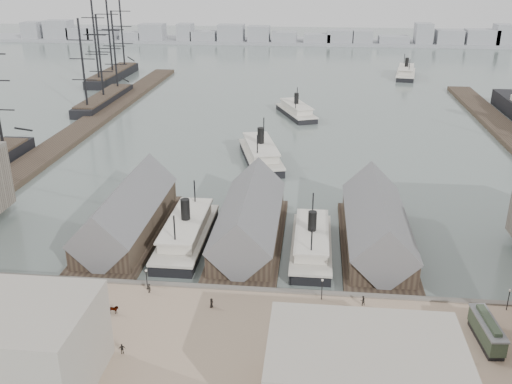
# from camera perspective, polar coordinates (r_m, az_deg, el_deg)

# --- Properties ---
(ground) EXTENTS (900.00, 900.00, 0.00)m
(ground) POSITION_cam_1_polar(r_m,az_deg,el_deg) (105.83, -1.73, -9.09)
(ground) COLOR #53615C
(ground) RESTS_ON ground
(quay) EXTENTS (180.00, 30.00, 2.00)m
(quay) POSITION_cam_1_polar(r_m,az_deg,el_deg) (88.89, -3.52, -15.16)
(quay) COLOR gray
(quay) RESTS_ON ground
(seawall) EXTENTS (180.00, 1.20, 2.30)m
(seawall) POSITION_cam_1_polar(r_m,az_deg,el_deg) (100.84, -2.14, -10.05)
(seawall) COLOR #59544C
(seawall) RESTS_ON ground
(west_wharf) EXTENTS (10.00, 220.00, 1.60)m
(west_wharf) POSITION_cam_1_polar(r_m,az_deg,el_deg) (213.11, -16.53, 6.44)
(west_wharf) COLOR #2D231C
(west_wharf) RESTS_ON ground
(ferry_shed_west) EXTENTS (14.00, 42.00, 12.60)m
(ferry_shed_west) POSITION_cam_1_polar(r_m,az_deg,el_deg) (123.96, -12.70, -2.37)
(ferry_shed_west) COLOR #2D231C
(ferry_shed_west) RESTS_ON ground
(ferry_shed_center) EXTENTS (14.00, 42.00, 12.60)m
(ferry_shed_center) POSITION_cam_1_polar(r_m,az_deg,el_deg) (118.45, -0.67, -2.97)
(ferry_shed_center) COLOR #2D231C
(ferry_shed_center) RESTS_ON ground
(ferry_shed_east) EXTENTS (14.00, 42.00, 12.60)m
(ferry_shed_east) POSITION_cam_1_polar(r_m,az_deg,el_deg) (118.51, 11.94, -3.47)
(ferry_shed_east) COLOR #2D231C
(ferry_shed_east) RESTS_ON ground
(street_bldg_center) EXTENTS (24.00, 16.00, 10.00)m
(street_bldg_center) POSITION_cam_1_polar(r_m,az_deg,el_deg) (75.20, 10.75, -17.75)
(street_bldg_center) COLOR gray
(street_bldg_center) RESTS_ON quay
(lamp_post_near_w) EXTENTS (0.44, 0.44, 3.92)m
(lamp_post_near_w) POSITION_cam_1_polar(r_m,az_deg,el_deg) (100.53, -10.90, -8.22)
(lamp_post_near_w) COLOR black
(lamp_post_near_w) RESTS_ON quay
(lamp_post_near_e) EXTENTS (0.44, 0.44, 3.92)m
(lamp_post_near_e) POSITION_cam_1_polar(r_m,az_deg,el_deg) (96.66, 6.63, -9.26)
(lamp_post_near_e) COLOR black
(lamp_post_near_e) RESTS_ON quay
(lamp_post_far_e) EXTENTS (0.44, 0.44, 3.92)m
(lamp_post_far_e) POSITION_cam_1_polar(r_m,az_deg,el_deg) (101.89, 23.98, -9.45)
(lamp_post_far_e) COLOR black
(lamp_post_far_e) RESTS_ON quay
(far_shore) EXTENTS (500.00, 40.00, 15.72)m
(far_shore) POSITION_cam_1_polar(r_m,az_deg,el_deg) (427.18, 4.17, 15.10)
(far_shore) COLOR gray
(far_shore) RESTS_ON ground
(ferry_docked_west) EXTENTS (8.75, 29.17, 10.42)m
(ferry_docked_west) POSITION_cam_1_polar(r_m,az_deg,el_deg) (119.86, -6.97, -3.99)
(ferry_docked_west) COLOR black
(ferry_docked_west) RESTS_ON ground
(ferry_docked_east) EXTENTS (7.98, 26.60, 9.50)m
(ferry_docked_east) POSITION_cam_1_polar(r_m,az_deg,el_deg) (115.82, 5.57, -5.02)
(ferry_docked_east) COLOR black
(ferry_docked_east) RESTS_ON ground
(ferry_open_near) EXTENTS (16.54, 31.75, 10.87)m
(ferry_open_near) POSITION_cam_1_polar(r_m,az_deg,el_deg) (167.82, 0.47, 3.91)
(ferry_open_near) COLOR black
(ferry_open_near) RESTS_ON ground
(ferry_open_mid) EXTENTS (17.24, 27.50, 9.45)m
(ferry_open_mid) POSITION_cam_1_polar(r_m,az_deg,el_deg) (219.97, 4.03, 8.14)
(ferry_open_mid) COLOR black
(ferry_open_mid) RESTS_ON ground
(ferry_open_far) EXTENTS (13.44, 30.41, 10.49)m
(ferry_open_far) POSITION_cam_1_polar(r_m,az_deg,el_deg) (306.76, 14.76, 11.48)
(ferry_open_far) COLOR black
(ferry_open_far) RESTS_ON ground
(sailing_ship_mid) EXTENTS (8.75, 50.53, 35.95)m
(sailing_ship_mid) POSITION_cam_1_polar(r_m,az_deg,el_deg) (246.08, -14.96, 9.03)
(sailing_ship_mid) COLOR black
(sailing_ship_mid) RESTS_ON ground
(sailing_ship_far) EXTENTS (9.75, 54.16, 40.08)m
(sailing_ship_far) POSITION_cam_1_polar(r_m,az_deg,el_deg) (300.46, -14.12, 11.42)
(sailing_ship_far) COLOR black
(sailing_ship_far) RESTS_ON ground
(tram) EXTENTS (3.45, 10.11, 3.53)m
(tram) POSITION_cam_1_polar(r_m,az_deg,el_deg) (93.41, 22.08, -12.81)
(tram) COLOR black
(tram) RESTS_ON quay
(horse_cart_left) EXTENTS (4.79, 3.38, 1.66)m
(horse_cart_left) POSITION_cam_1_polar(r_m,az_deg,el_deg) (103.70, -21.95, -9.75)
(horse_cart_left) COLOR black
(horse_cart_left) RESTS_ON quay
(horse_cart_center) EXTENTS (4.96, 2.13, 1.56)m
(horse_cart_center) POSITION_cam_1_polar(r_m,az_deg,el_deg) (96.60, -14.55, -11.25)
(horse_cart_center) COLOR black
(horse_cart_center) RESTS_ON quay
(horse_cart_right) EXTENTS (4.64, 1.81, 1.54)m
(horse_cart_right) POSITION_cam_1_polar(r_m,az_deg,el_deg) (87.37, 6.39, -14.56)
(horse_cart_right) COLOR black
(horse_cart_right) RESTS_ON quay
(pedestrian_2) EXTENTS (1.28, 1.15, 1.72)m
(pedestrian_2) POSITION_cam_1_polar(r_m,az_deg,el_deg) (100.49, -10.68, -9.44)
(pedestrian_2) COLOR black
(pedestrian_2) RESTS_ON quay
(pedestrian_3) EXTENTS (1.04, 0.63, 1.66)m
(pedestrian_3) POSITION_cam_1_polar(r_m,az_deg,el_deg) (87.42, -13.23, -15.02)
(pedestrian_3) COLOR black
(pedestrian_3) RESTS_ON quay
(pedestrian_4) EXTENTS (0.70, 0.91, 1.65)m
(pedestrian_4) POSITION_cam_1_polar(r_m,az_deg,el_deg) (95.32, -4.48, -11.00)
(pedestrian_4) COLOR black
(pedestrian_4) RESTS_ON quay
(pedestrian_5) EXTENTS (0.80, 0.81, 1.80)m
(pedestrian_5) POSITION_cam_1_polar(r_m,az_deg,el_deg) (87.34, 5.75, -14.45)
(pedestrian_5) COLOR black
(pedestrian_5) RESTS_ON quay
(pedestrian_6) EXTENTS (1.02, 0.93, 1.71)m
(pedestrian_6) POSITION_cam_1_polar(r_m,az_deg,el_deg) (97.18, 10.63, -10.62)
(pedestrian_6) COLOR black
(pedestrian_6) RESTS_ON quay
(pedestrian_7) EXTENTS (1.16, 1.34, 1.80)m
(pedestrian_7) POSITION_cam_1_polar(r_m,az_deg,el_deg) (88.93, 19.90, -15.10)
(pedestrian_7) COLOR black
(pedestrian_7) RESTS_ON quay
(pedestrian_8) EXTENTS (0.46, 0.97, 1.62)m
(pedestrian_8) POSITION_cam_1_polar(r_m,az_deg,el_deg) (94.89, 22.57, -13.03)
(pedestrian_8) COLOR black
(pedestrian_8) RESTS_ON quay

